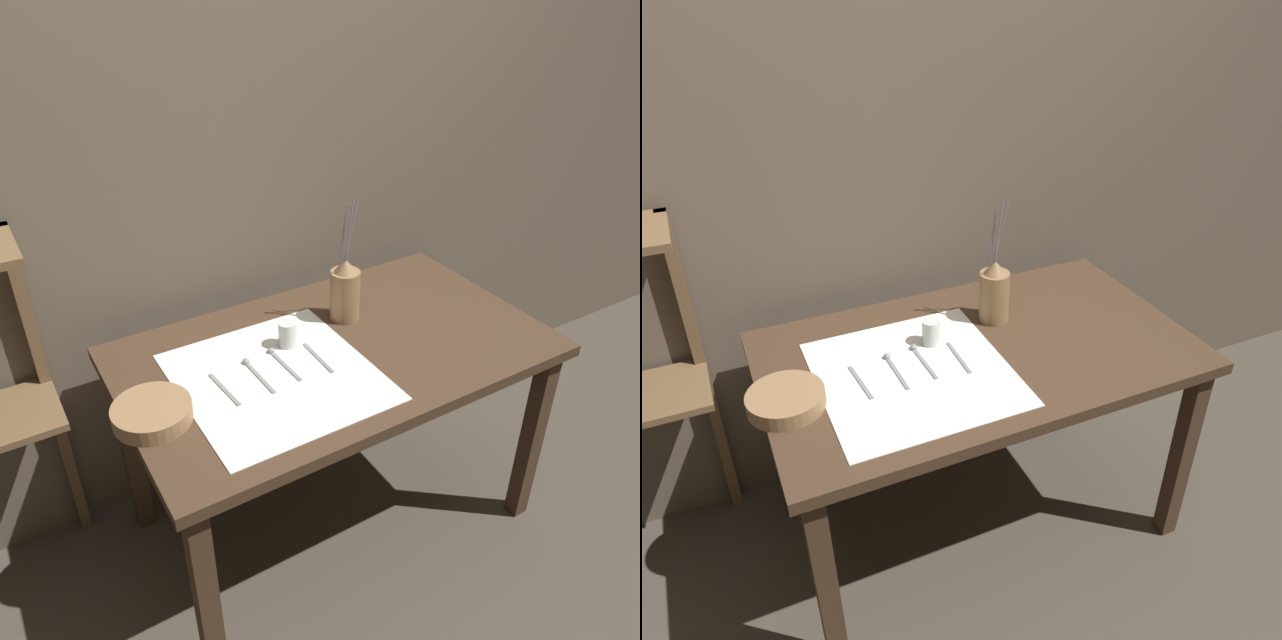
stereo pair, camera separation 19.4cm
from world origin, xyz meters
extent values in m
plane|color=#473F35|center=(0.00, 0.00, 0.00)|extent=(12.00, 12.00, 0.00)
cube|color=brown|center=(0.00, 0.52, 1.20)|extent=(7.00, 0.06, 2.40)
cube|color=#422D1E|center=(0.00, 0.00, 0.77)|extent=(1.39, 0.82, 0.04)
cube|color=#422D1E|center=(-0.63, -0.35, 0.38)|extent=(0.06, 0.06, 0.75)
cube|color=#422D1E|center=(0.63, -0.35, 0.38)|extent=(0.06, 0.06, 0.75)
cube|color=#422D1E|center=(-0.63, 0.35, 0.38)|extent=(0.06, 0.06, 0.75)
cube|color=#422D1E|center=(0.63, 0.35, 0.38)|extent=(0.06, 0.06, 0.75)
cube|color=brown|center=(-0.84, 0.45, 0.62)|extent=(0.04, 0.04, 1.24)
cube|color=white|center=(-0.24, -0.05, 0.79)|extent=(0.57, 0.60, 0.00)
cylinder|color=olive|center=(0.13, 0.14, 0.88)|extent=(0.10, 0.10, 0.18)
cone|color=olive|center=(0.13, 0.14, 1.00)|extent=(0.08, 0.08, 0.04)
cylinder|color=slate|center=(0.11, 0.14, 1.11)|extent=(0.02, 0.01, 0.19)
cylinder|color=slate|center=(0.14, 0.13, 1.12)|extent=(0.05, 0.01, 0.20)
cylinder|color=slate|center=(0.13, 0.15, 1.12)|extent=(0.02, 0.04, 0.19)
cylinder|color=slate|center=(0.13, 0.12, 1.13)|extent=(0.03, 0.01, 0.21)
cylinder|color=#8E6B47|center=(-0.62, -0.05, 0.82)|extent=(0.22, 0.22, 0.05)
cylinder|color=silver|center=(-0.13, 0.08, 0.84)|extent=(0.06, 0.06, 0.09)
cube|color=gray|center=(-0.40, -0.03, 0.80)|extent=(0.03, 0.18, 0.00)
cube|color=gray|center=(-0.29, -0.03, 0.80)|extent=(0.02, 0.18, 0.00)
sphere|color=gray|center=(-0.29, 0.06, 0.80)|extent=(0.02, 0.02, 0.02)
cube|color=gray|center=(-0.19, -0.02, 0.80)|extent=(0.02, 0.18, 0.00)
sphere|color=gray|center=(-0.19, 0.07, 0.80)|extent=(0.02, 0.02, 0.02)
cube|color=gray|center=(-0.08, -0.03, 0.80)|extent=(0.02, 0.18, 0.00)
camera|label=1|loc=(-0.91, -1.41, 1.93)|focal=35.00mm
camera|label=2|loc=(-0.74, -1.50, 1.93)|focal=35.00mm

